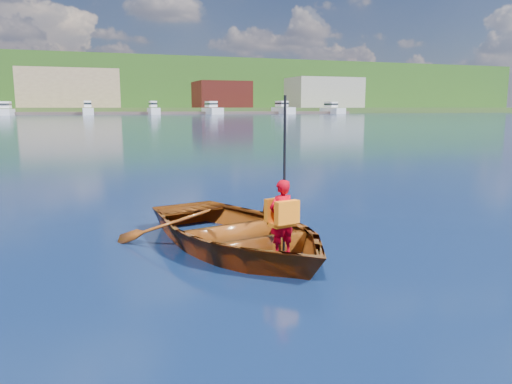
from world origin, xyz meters
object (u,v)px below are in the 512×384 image
(dock, at_px, (97,113))
(marina_yachts, at_px, (141,110))
(child_paddler, at_px, (282,216))
(rowboat, at_px, (237,231))

(dock, relative_size, marina_yachts, 1.10)
(child_paddler, height_order, dock, child_paddler)
(child_paddler, distance_m, dock, 148.85)
(rowboat, height_order, dock, dock)
(dock, bearing_deg, child_paddler, -91.17)
(rowboat, distance_m, dock, 148.02)
(child_paddler, relative_size, dock, 0.01)
(rowboat, relative_size, child_paddler, 2.12)
(child_paddler, height_order, marina_yachts, marina_yachts)
(rowboat, distance_m, child_paddler, 0.99)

